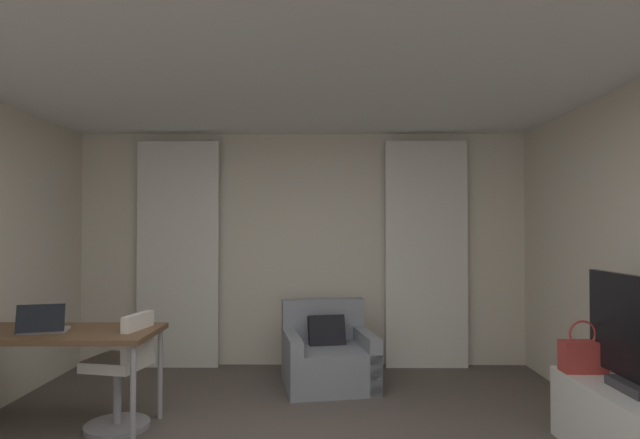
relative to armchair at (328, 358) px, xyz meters
name	(u,v)px	position (x,y,z in m)	size (l,w,h in m)	color
wall_window	(302,249)	(-0.28, 0.79, 1.03)	(5.12, 0.06, 2.60)	beige
ceiling	(279,24)	(-0.28, -2.24, 2.36)	(5.12, 6.12, 0.06)	white
curtain_left_panel	(178,254)	(-1.66, 0.66, 0.98)	(0.90, 0.06, 2.50)	silver
curtain_right_panel	(426,254)	(1.09, 0.66, 0.98)	(0.90, 0.06, 2.50)	silver
armchair	(328,358)	(0.00, 0.00, 0.00)	(0.97, 0.93, 0.80)	gray
desk	(57,339)	(-2.04, -1.15, 0.43)	(1.46, 0.68, 0.76)	brown
desk_chair	(122,377)	(-1.58, -1.08, 0.13)	(0.48, 0.48, 0.88)	gray
laptop	(43,326)	(-2.11, -1.23, 0.54)	(0.37, 0.32, 0.22)	#ADADB2
tv_console	(637,433)	(1.91, -1.75, -0.01)	(0.52, 1.24, 0.50)	white
tv_flatscreen	(636,337)	(1.91, -1.76, 0.58)	(0.20, 1.01, 0.73)	#333338
handbag_primary	(583,355)	(1.80, -1.32, 0.36)	(0.30, 0.14, 0.37)	#B73833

